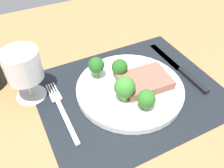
# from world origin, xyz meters

# --- Properties ---
(ground_plane) EXTENTS (1.40, 1.10, 0.03)m
(ground_plane) POSITION_xyz_m (0.00, 0.00, -0.01)
(ground_plane) COLOR #996D42
(placemat) EXTENTS (0.42, 0.34, 0.00)m
(placemat) POSITION_xyz_m (0.00, 0.00, 0.00)
(placemat) COLOR black
(placemat) RESTS_ON ground_plane
(plate) EXTENTS (0.25, 0.25, 0.02)m
(plate) POSITION_xyz_m (0.00, 0.00, 0.01)
(plate) COLOR white
(plate) RESTS_ON placemat
(steak) EXTENTS (0.12, 0.09, 0.02)m
(steak) POSITION_xyz_m (0.03, -0.01, 0.03)
(steak) COLOR #8C5647
(steak) RESTS_ON plate
(broccoli_near_fork) EXTENTS (0.04, 0.04, 0.05)m
(broccoli_near_fork) POSITION_xyz_m (-0.01, 0.04, 0.05)
(broccoli_near_fork) COLOR #6B994C
(broccoli_near_fork) RESTS_ON plate
(broccoli_back_left) EXTENTS (0.05, 0.05, 0.06)m
(broccoli_back_left) POSITION_xyz_m (-0.03, -0.03, 0.05)
(broccoli_back_left) COLOR #6B994C
(broccoli_back_left) RESTS_ON plate
(broccoli_front_edge) EXTENTS (0.04, 0.04, 0.05)m
(broccoli_front_edge) POSITION_xyz_m (-0.05, 0.07, 0.05)
(broccoli_front_edge) COLOR #5B8942
(broccoli_front_edge) RESTS_ON plate
(broccoli_center) EXTENTS (0.04, 0.04, 0.05)m
(broccoli_center) POSITION_xyz_m (-0.01, -0.07, 0.05)
(broccoli_center) COLOR #6B994C
(broccoli_center) RESTS_ON plate
(fork) EXTENTS (0.02, 0.19, 0.01)m
(fork) POSITION_xyz_m (-0.16, 0.01, 0.01)
(fork) COLOR silver
(fork) RESTS_ON placemat
(knife) EXTENTS (0.02, 0.23, 0.01)m
(knife) POSITION_xyz_m (0.16, 0.01, 0.01)
(knife) COLOR black
(knife) RESTS_ON placemat
(wine_glass) EXTENTS (0.08, 0.08, 0.12)m
(wine_glass) POSITION_xyz_m (-0.21, 0.09, 0.08)
(wine_glass) COLOR silver
(wine_glass) RESTS_ON ground_plane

